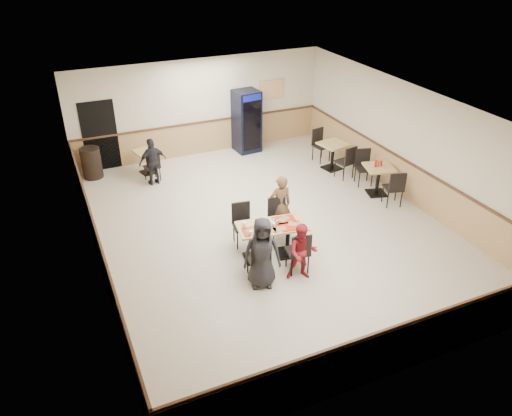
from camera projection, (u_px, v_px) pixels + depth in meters
name	position (u px, v px, depth m)	size (l,w,h in m)	color
ground	(268.00, 226.00, 12.16)	(10.00, 10.00, 0.00)	beige
room_shell	(287.00, 155.00, 14.53)	(10.00, 10.00, 10.00)	silver
main_table	(272.00, 236.00, 10.81)	(1.58, 0.96, 0.80)	black
main_chairs	(269.00, 237.00, 10.81)	(1.56, 1.92, 1.01)	black
diner_woman_left	(262.00, 253.00, 9.83)	(0.75, 0.49, 1.53)	black
diner_woman_right	(302.00, 252.00, 10.09)	(0.61, 0.48, 1.26)	maroon
diner_man_opposite	(280.00, 205.00, 11.58)	(0.54, 0.35, 1.48)	brown
lone_diner	(153.00, 162.00, 13.85)	(0.80, 0.33, 1.36)	black
tabletop_clutter	(273.00, 226.00, 10.61)	(1.32, 0.71, 0.12)	#B41F0C
side_table_near	(378.00, 176.00, 13.38)	(0.93, 0.93, 0.81)	black
side_table_near_chair_south	(393.00, 187.00, 12.87)	(0.47, 0.47, 1.02)	black
side_table_near_chair_north	(364.00, 168.00, 13.90)	(0.47, 0.47, 1.02)	black
side_table_far	(333.00, 152.00, 14.79)	(0.89, 0.89, 0.81)	black
side_table_far_chair_south	(345.00, 161.00, 14.29)	(0.48, 0.48, 1.03)	black
side_table_far_chair_north	(322.00, 145.00, 15.32)	(0.48, 0.48, 1.03)	black
condiment_caddy	(378.00, 163.00, 13.23)	(0.23, 0.06, 0.20)	#AE0C18
back_table	(147.00, 158.00, 14.59)	(0.79, 0.79, 0.70)	black
back_table_chair_lone	(152.00, 166.00, 14.15)	(0.41, 0.41, 0.89)	black
pepsi_cooler	(247.00, 121.00, 15.81)	(0.80, 0.81, 1.97)	black
trash_bin	(92.00, 163.00, 14.34)	(0.57, 0.57, 0.89)	black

